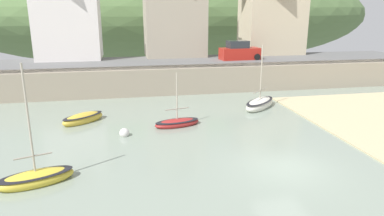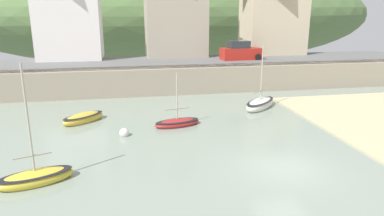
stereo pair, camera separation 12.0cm
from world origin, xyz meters
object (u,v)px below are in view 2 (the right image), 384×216
at_px(sailboat_tall_mast, 35,177).
at_px(parked_car_near_slipway, 240,52).
at_px(motorboat_with_cabin, 83,118).
at_px(waterfront_building_right, 273,16).
at_px(waterfront_building_centre, 175,4).
at_px(dinghy_open_wooden, 177,123).
at_px(waterfront_building_left, 68,8).
at_px(fishing_boat_green, 260,104).
at_px(mooring_buoy, 124,133).

bearing_deg(sailboat_tall_mast, parked_car_near_slipway, 31.99).
xyz_separation_m(motorboat_with_cabin, sailboat_tall_mast, (-1.15, -8.77, 0.02)).
bearing_deg(motorboat_with_cabin, waterfront_building_right, -1.65).
xyz_separation_m(waterfront_building_centre, waterfront_building_right, (11.52, 0.00, -1.30)).
distance_m(waterfront_building_centre, parked_car_near_slipway, 9.02).
bearing_deg(waterfront_building_centre, dinghy_open_wooden, -98.10).
distance_m(waterfront_building_left, sailboat_tall_mast, 25.69).
xyz_separation_m(waterfront_building_right, parked_car_near_slipway, (-5.39, -4.50, -3.55)).
bearing_deg(motorboat_with_cabin, waterfront_building_left, 59.33).
bearing_deg(fishing_boat_green, waterfront_building_centre, 62.97).
relative_size(dinghy_open_wooden, mooring_buoy, 6.11).
xyz_separation_m(waterfront_building_centre, motorboat_with_cabin, (-8.72, -15.81, -7.79)).
bearing_deg(waterfront_building_right, waterfront_building_centre, 180.00).
distance_m(fishing_boat_green, mooring_buoy, 11.37).
bearing_deg(fishing_boat_green, sailboat_tall_mast, 170.55).
height_order(sailboat_tall_mast, dinghy_open_wooden, sailboat_tall_mast).
bearing_deg(waterfront_building_left, fishing_boat_green, -43.16).
relative_size(waterfront_building_centre, parked_car_near_slipway, 2.64).
bearing_deg(waterfront_building_centre, mooring_buoy, -107.40).
bearing_deg(parked_car_near_slipway, motorboat_with_cabin, -146.44).
height_order(waterfront_building_left, sailboat_tall_mast, waterfront_building_left).
xyz_separation_m(waterfront_building_right, sailboat_tall_mast, (-21.40, -24.58, -6.48)).
bearing_deg(waterfront_building_centre, waterfront_building_right, 0.00).
bearing_deg(waterfront_building_left, mooring_buoy, -74.75).
height_order(sailboat_tall_mast, mooring_buoy, sailboat_tall_mast).
bearing_deg(fishing_boat_green, parked_car_near_slipway, 36.84).
height_order(dinghy_open_wooden, parked_car_near_slipway, parked_car_near_slipway).
relative_size(waterfront_building_right, fishing_boat_green, 1.68).
distance_m(waterfront_building_right, dinghy_open_wooden, 23.64).
bearing_deg(dinghy_open_wooden, sailboat_tall_mast, -150.00).
relative_size(waterfront_building_left, fishing_boat_green, 2.02).
relative_size(waterfront_building_centre, fishing_boat_green, 2.18).
bearing_deg(sailboat_tall_mast, fishing_boat_green, 15.06).
bearing_deg(waterfront_building_left, sailboat_tall_mast, -86.88).
relative_size(sailboat_tall_mast, dinghy_open_wooden, 1.50).
bearing_deg(fishing_boat_green, mooring_buoy, 158.96).
height_order(waterfront_building_centre, sailboat_tall_mast, waterfront_building_centre).
relative_size(waterfront_building_left, motorboat_with_cabin, 3.31).
bearing_deg(dinghy_open_wooden, motorboat_with_cabin, 149.20).
bearing_deg(waterfront_building_right, dinghy_open_wooden, -128.25).
distance_m(motorboat_with_cabin, sailboat_tall_mast, 8.84).
height_order(waterfront_building_centre, parked_car_near_slipway, waterfront_building_centre).
xyz_separation_m(waterfront_building_left, waterfront_building_right, (22.74, 0.00, -0.89)).
bearing_deg(parked_car_near_slipway, sailboat_tall_mast, -132.29).
distance_m(dinghy_open_wooden, parked_car_near_slipway, 16.19).
bearing_deg(motorboat_with_cabin, fishing_boat_green, -34.90).
height_order(sailboat_tall_mast, parked_car_near_slipway, sailboat_tall_mast).
distance_m(waterfront_building_right, motorboat_with_cabin, 26.49).
xyz_separation_m(waterfront_building_left, parked_car_near_slipway, (17.35, -4.50, -4.44)).
height_order(waterfront_building_left, waterfront_building_centre, waterfront_building_centre).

